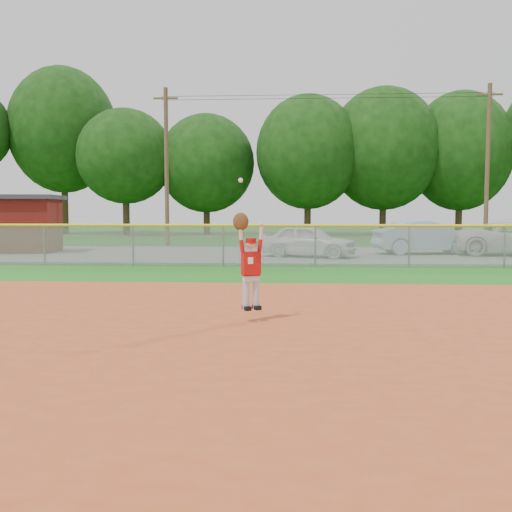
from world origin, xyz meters
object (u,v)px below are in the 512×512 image
Objects in this scene: car_blue at (425,237)px; ballplayer at (250,262)px; car_white_a at (309,241)px; utility_shed at (21,223)px.

car_blue is 18.08m from ballplayer.
car_blue reaches higher than car_white_a.
ballplayer is at bearing -53.63° from utility_shed.
car_blue is (5.46, 2.07, 0.07)m from car_white_a.
utility_shed is (-13.80, 2.06, 0.69)m from car_white_a.
car_white_a is 1.75× the size of ballplayer.
utility_shed is at bearing 82.67° from car_blue.
utility_shed is (-19.26, -0.01, 0.61)m from car_blue.
utility_shed is at bearing 126.37° from ballplayer.
utility_shed reaches higher than car_white_a.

